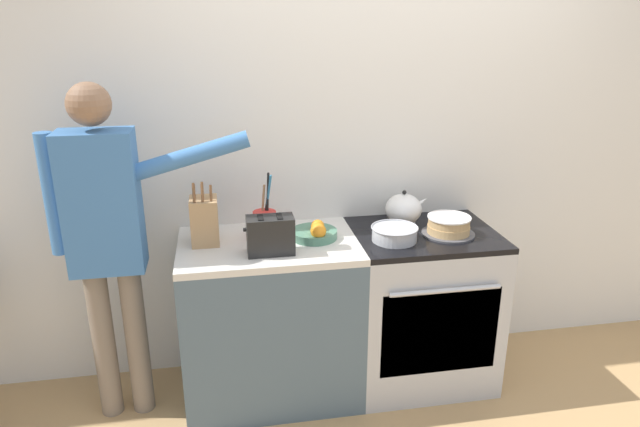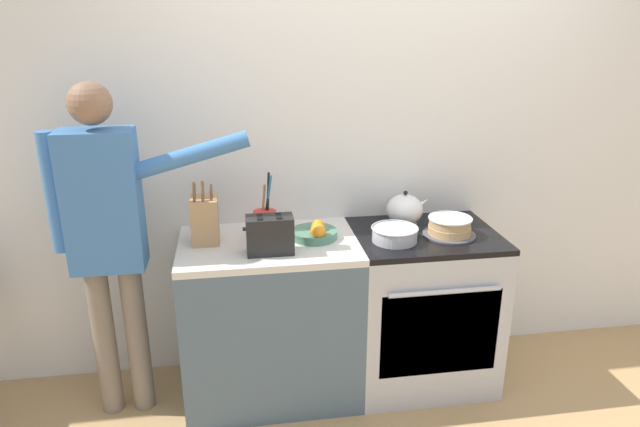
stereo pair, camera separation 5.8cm
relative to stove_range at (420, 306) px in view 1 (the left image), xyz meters
The scene contains 12 objects.
ground_plane 0.58m from the stove_range, 126.99° to the right, with size 16.00×16.00×0.00m, color tan.
wall_back 0.95m from the stove_range, 124.78° to the left, with size 8.00×0.04×2.60m.
counter_cabinet 0.84m from the stove_range, behind, with size 0.91×0.61×0.88m.
stove_range is the anchor object (origin of this frame).
layer_cake 0.50m from the stove_range, 26.48° to the right, with size 0.28×0.28×0.10m.
tea_kettle 0.55m from the stove_range, 117.18° to the left, with size 0.24×0.20×0.19m.
mixing_bowl 0.53m from the stove_range, 156.65° to the right, with size 0.24×0.24×0.08m.
knife_block 1.28m from the stove_range, behind, with size 0.14×0.16×0.33m.
utensil_crock 0.99m from the stove_range, behind, with size 0.12×0.12×0.34m.
fruit_bowl 0.76m from the stove_range, behind, with size 0.24×0.24×0.11m.
toaster 1.00m from the stove_range, behind, with size 0.24×0.12×0.19m.
person_baker 1.70m from the stove_range, behind, with size 0.95×0.20×1.70m.
Camera 1 is at (-0.82, -2.38, 1.98)m, focal length 32.00 mm.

